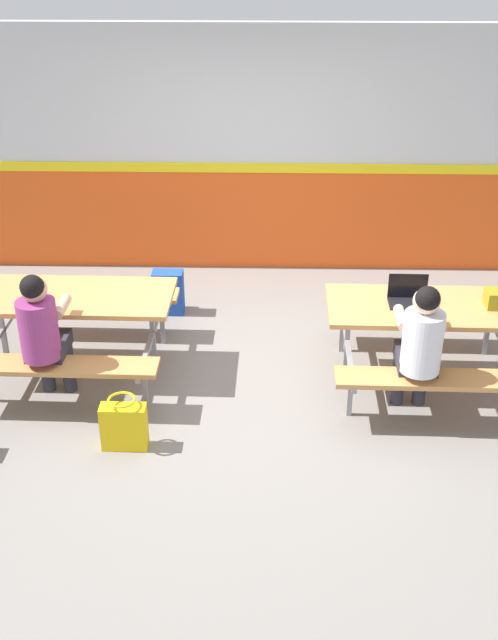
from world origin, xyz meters
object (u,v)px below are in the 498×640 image
object	(u,v)px
student_further	(420,342)
tote_bag_bright	(124,425)
satchel_spare	(168,292)
picnic_table_left	(75,312)
laptop_dark	(408,297)
student_nearer	(42,330)
picnic_table_right	(428,323)

from	to	relation	value
student_further	tote_bag_bright	world-z (taller)	student_further
tote_bag_bright	satchel_spare	distance (m)	2.21
picnic_table_left	laptop_dark	world-z (taller)	laptop_dark
student_nearer	student_further	world-z (taller)	same
picnic_table_right	student_nearer	xyz separation A→B (m)	(-3.06, -0.43, 0.13)
student_further	laptop_dark	world-z (taller)	student_further
picnic_table_left	picnic_table_right	distance (m)	2.94
student_nearer	tote_bag_bright	distance (m)	1.00
laptop_dark	student_nearer	bearing A→B (deg)	-170.75
student_further	tote_bag_bright	bearing A→B (deg)	-169.68
student_further	tote_bag_bright	size ratio (longest dim) A/B	2.81
laptop_dark	satchel_spare	distance (m)	2.51
student_nearer	laptop_dark	size ratio (longest dim) A/B	3.73
student_nearer	tote_bag_bright	world-z (taller)	student_nearer
picnic_table_right	student_nearer	world-z (taller)	student_nearer
satchel_spare	student_further	bearing A→B (deg)	-40.36
student_further	tote_bag_bright	xyz separation A→B (m)	(-2.21, -0.40, -0.51)
student_nearer	laptop_dark	distance (m)	2.92
picnic_table_right	student_further	size ratio (longest dim) A/B	1.38
laptop_dark	tote_bag_bright	xyz separation A→B (m)	(-2.20, -1.00, -0.59)
tote_bag_bright	satchel_spare	xyz separation A→B (m)	(0.08, 2.21, 0.02)
student_further	laptop_dark	bearing A→B (deg)	90.49
laptop_dark	student_further	bearing A→B (deg)	-89.51
student_nearer	tote_bag_bright	xyz separation A→B (m)	(0.68, -0.53, -0.51)
picnic_table_left	student_further	distance (m)	2.85
student_nearer	satchel_spare	bearing A→B (deg)	65.70
picnic_table_left	picnic_table_right	xyz separation A→B (m)	(2.94, -0.13, 0.00)
laptop_dark	tote_bag_bright	bearing A→B (deg)	-155.65
student_nearer	satchel_spare	distance (m)	1.91
picnic_table_left	student_nearer	size ratio (longest dim) A/B	1.38
picnic_table_right	student_further	bearing A→B (deg)	-106.84
student_nearer	satchel_spare	size ratio (longest dim) A/B	2.74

